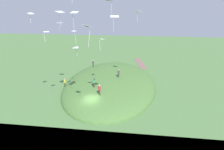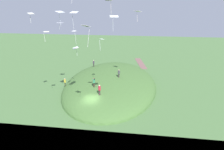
{
  "view_description": "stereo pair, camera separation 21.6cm",
  "coord_description": "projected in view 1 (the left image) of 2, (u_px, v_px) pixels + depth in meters",
  "views": [
    {
      "loc": [
        -28.9,
        -7.17,
        16.46
      ],
      "look_at": [
        1.97,
        -3.25,
        5.39
      ],
      "focal_mm": 32.57,
      "sensor_mm": 36.0,
      "label": 1
    },
    {
      "loc": [
        -28.87,
        -7.38,
        16.46
      ],
      "look_at": [
        1.97,
        -3.25,
        5.39
      ],
      "focal_mm": 32.57,
      "sensor_mm": 36.0,
      "label": 2
    }
  ],
  "objects": [
    {
      "name": "kite_7",
      "position": [
        87.0,
        27.0,
        21.0
      ],
      "size": [
        1.03,
        1.11,
        2.29
      ],
      "color": "white"
    },
    {
      "name": "kite_12",
      "position": [
        74.0,
        32.0,
        31.18
      ],
      "size": [
        0.79,
        0.87,
        2.03
      ],
      "color": "white"
    },
    {
      "name": "dirt_path",
      "position": [
        140.0,
        63.0,
        58.67
      ],
      "size": [
        11.19,
        3.69,
        0.04
      ],
      "primitive_type": "cube",
      "rotation": [
        0.0,
        0.0,
        0.18
      ],
      "color": "#76534F",
      "rests_on": "ground_plane"
    },
    {
      "name": "person_watching_kites",
      "position": [
        119.0,
        73.0,
        40.18
      ],
      "size": [
        0.62,
        0.62,
        1.65
      ],
      "rotation": [
        0.0,
        0.0,
        5.53
      ],
      "color": "#3F3737",
      "rests_on": "grass_hill"
    },
    {
      "name": "person_with_child",
      "position": [
        99.0,
        89.0,
        33.43
      ],
      "size": [
        0.5,
        0.5,
        1.84
      ],
      "rotation": [
        0.0,
        0.0,
        4.52
      ],
      "color": "#402D2E",
      "rests_on": "grass_hill"
    },
    {
      "name": "person_on_hilltop",
      "position": [
        65.0,
        81.0,
        40.14
      ],
      "size": [
        0.37,
        0.37,
        1.66
      ],
      "rotation": [
        0.0,
        0.0,
        4.75
      ],
      "color": "#363D23",
      "rests_on": "grass_hill"
    },
    {
      "name": "grass_hill",
      "position": [
        110.0,
        85.0,
        43.18
      ],
      "size": [
        30.62,
        18.86,
        5.0
      ],
      "primitive_type": "ellipsoid",
      "color": "#466E34",
      "rests_on": "ground_plane"
    },
    {
      "name": "kite_8",
      "position": [
        31.0,
        14.0,
        27.24
      ],
      "size": [
        0.94,
        0.84,
        1.37
      ],
      "color": "white"
    },
    {
      "name": "person_walking_path",
      "position": [
        93.0,
        63.0,
        49.25
      ],
      "size": [
        0.54,
        0.54,
        1.62
      ],
      "rotation": [
        0.0,
        0.0,
        5.29
      ],
      "color": "#2E2D29",
      "rests_on": "grass_hill"
    },
    {
      "name": "kite_11",
      "position": [
        60.0,
        23.0,
        34.0
      ],
      "size": [
        0.77,
        1.1,
        1.23
      ],
      "color": "white"
    },
    {
      "name": "person_near_shore",
      "position": [
        94.0,
        81.0,
        36.04
      ],
      "size": [
        0.58,
        0.58,
        1.8
      ],
      "rotation": [
        0.0,
        0.0,
        5.43
      ],
      "color": "#3B3226",
      "rests_on": "grass_hill"
    },
    {
      "name": "kite_10",
      "position": [
        101.0,
        40.0,
        32.47
      ],
      "size": [
        0.9,
        0.85,
        1.93
      ],
      "color": "white"
    },
    {
      "name": "kite_0",
      "position": [
        74.0,
        13.0,
        23.51
      ],
      "size": [
        0.86,
        1.06,
        2.12
      ],
      "color": "white"
    },
    {
      "name": "kite_6",
      "position": [
        114.0,
        17.0,
        22.76
      ],
      "size": [
        0.85,
        1.09,
        1.74
      ],
      "color": "white"
    },
    {
      "name": "ground_plane",
      "position": [
        91.0,
        109.0,
        33.38
      ],
      "size": [
        160.0,
        160.0,
        0.0
      ],
      "primitive_type": "plane",
      "color": "#4B713D"
    },
    {
      "name": "kite_5",
      "position": [
        109.0,
        1.0,
        21.47
      ],
      "size": [
        0.69,
        0.86,
        1.58
      ],
      "color": "white"
    },
    {
      "name": "kite_3",
      "position": [
        138.0,
        12.0,
        32.9
      ],
      "size": [
        1.38,
        1.4,
        1.76
      ],
      "color": "white"
    },
    {
      "name": "kite_9",
      "position": [
        60.0,
        12.0,
        27.15
      ],
      "size": [
        1.39,
        1.19,
        2.07
      ],
      "color": "white"
    },
    {
      "name": "kite_1",
      "position": [
        76.0,
        48.0,
        30.18
      ],
      "size": [
        1.39,
        1.2,
        1.38
      ],
      "color": "white"
    },
    {
      "name": "kite_2",
      "position": [
        46.0,
        32.0,
        28.07
      ],
      "size": [
        0.8,
        0.9,
        1.43
      ],
      "color": "white"
    }
  ]
}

